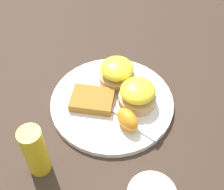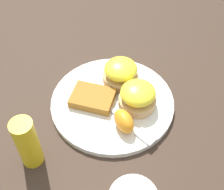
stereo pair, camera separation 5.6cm
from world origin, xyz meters
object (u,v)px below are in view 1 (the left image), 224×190
condiment_bottle (35,151)px  sandwich_benedict_left (137,94)px  sandwich_benedict_right (117,72)px  orange_wedge (128,120)px  hashbrown_patty (92,100)px  fork (125,117)px

condiment_bottle → sandwich_benedict_left: bearing=-148.7°
sandwich_benedict_right → orange_wedge: bearing=92.1°
sandwich_benedict_left → condiment_bottle: size_ratio=0.70×
sandwich_benedict_left → hashbrown_patty: bearing=-6.2°
fork → orange_wedge: bearing=96.1°
hashbrown_patty → condiment_bottle: size_ratio=0.78×
sandwich_benedict_right → orange_wedge: 0.14m
orange_wedge → condiment_bottle: 0.20m
sandwich_benedict_right → condiment_bottle: size_ratio=0.70×
hashbrown_patty → fork: bearing=142.3°
orange_wedge → condiment_bottle: (0.19, 0.07, 0.03)m
hashbrown_patty → fork: size_ratio=0.61×
fork → hashbrown_patty: bearing=-37.7°
sandwich_benedict_left → orange_wedge: (0.03, 0.06, -0.01)m
sandwich_benedict_left → fork: sandwich_benedict_left is taller
sandwich_benedict_left → orange_wedge: bearing=63.1°
sandwich_benedict_right → hashbrown_patty: 0.09m
fork → sandwich_benedict_left: bearing=-129.6°
sandwich_benedict_left → condiment_bottle: 0.26m
orange_wedge → condiment_bottle: bearing=20.6°
sandwich_benedict_right → hashbrown_patty: size_ratio=0.89×
sandwich_benedict_left → condiment_bottle: condiment_bottle is taller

